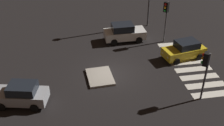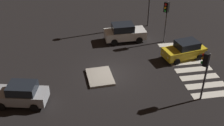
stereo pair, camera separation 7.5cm
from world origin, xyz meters
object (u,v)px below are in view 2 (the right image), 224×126
traffic_light_south (205,65)px  traffic_light_east (166,12)px  car_yellow (185,50)px  car_white (124,33)px  traffic_island (100,77)px  car_silver (21,94)px

traffic_light_south → traffic_light_east: bearing=-54.9°
traffic_light_south → traffic_light_east: (8.91, -0.29, 0.28)m
car_yellow → traffic_light_south: 6.12m
car_white → traffic_light_south: 10.71m
traffic_island → car_white: car_white is taller
car_silver → traffic_light_south: traffic_light_south is taller
car_yellow → traffic_light_east: bearing=-86.1°
car_white → traffic_light_east: (-1.03, -3.74, 2.28)m
traffic_light_south → car_silver: bearing=29.9°
car_silver → car_white: bearing=-124.6°
traffic_island → car_white: size_ratio=0.67×
car_silver → traffic_light_south: size_ratio=1.04×
car_yellow → traffic_light_east: traffic_light_east is taller
traffic_island → car_silver: bearing=111.0°
car_white → traffic_light_east: size_ratio=1.00×
traffic_island → car_white: (6.16, -3.28, 0.79)m
traffic_island → car_silver: car_silver is taller
traffic_island → traffic_light_east: traffic_light_east is taller
car_white → car_silver: size_ratio=1.05×
traffic_island → traffic_light_east: 9.22m
car_white → traffic_light_south: (-9.94, -3.45, 2.00)m
traffic_island → car_white: bearing=-28.0°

